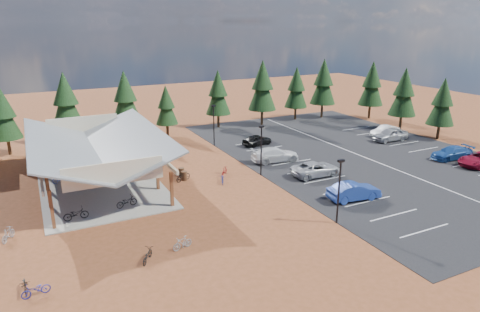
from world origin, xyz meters
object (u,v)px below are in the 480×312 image
bike_14 (223,179)px  car_3 (275,155)px  lamp_post_1 (261,147)px  bike_13 (182,243)px  bike_7 (120,158)px  lamp_post_0 (339,187)px  bike_4 (127,202)px  bike_1 (84,181)px  bike_9 (8,234)px  bike_8 (25,285)px  bike_16 (183,176)px  lamp_post_2 (214,123)px  bike_6 (110,166)px  bike_2 (61,179)px  bike_15 (224,171)px  car_1 (354,191)px  car_7 (452,153)px  bike_pavilion (96,145)px  bike_3 (75,158)px  car_8 (390,135)px  trash_bin_1 (184,176)px  car_9 (385,131)px  bike_12 (147,255)px  car_4 (257,140)px  bike_5 (129,177)px  car_2 (316,169)px  trash_bin_0 (181,172)px  bike_10 (36,290)px  bike_0 (76,214)px

bike_14 → car_3: car_3 is taller
lamp_post_1 → bike_13: bearing=-138.8°
bike_7 → lamp_post_0: bearing=-157.9°
lamp_post_0 → bike_4: lamp_post_0 is taller
bike_1 → bike_9: size_ratio=1.15×
bike_8 → bike_16: bearing=40.3°
bike_14 → lamp_post_0: bearing=-47.2°
bike_9 → bike_16: 16.14m
lamp_post_2 → bike_4: size_ratio=2.89×
bike_1 → bike_8: bike_1 is taller
bike_6 → bike_2: bearing=105.8°
bike_15 → bike_9: bearing=60.9°
car_1 → car_7: (17.59, 4.07, -0.06)m
lamp_post_0 → bike_pavilion: bearing=131.4°
bike_3 → car_1: bearing=-123.9°
car_8 → trash_bin_1: bearing=-85.1°
trash_bin_1 → bike_3: 13.73m
car_9 → bike_2: bearing=-95.4°
bike_2 → car_8: bearing=-78.9°
bike_12 → car_9: car_9 is taller
car_4 → car_8: size_ratio=0.81×
bike_15 → bike_1: bearing=33.8°
trash_bin_1 → car_4: bearing=31.8°
lamp_post_2 → bike_7: 12.30m
trash_bin_1 → car_3: (10.96, 1.03, 0.37)m
trash_bin_1 → car_7: 30.03m
lamp_post_1 → bike_14: size_ratio=3.16×
bike_5 → bike_14: bike_5 is taller
bike_pavilion → car_2: bearing=-21.1°
bike_15 → bike_16: 4.29m
lamp_post_1 → bike_4: (-13.88, -1.96, -2.41)m
trash_bin_0 → car_7: size_ratio=0.18×
bike_pavilion → bike_16: size_ratio=10.57×
bike_16 → car_3: (11.11, 1.21, 0.33)m
lamp_post_2 → bike_8: (-21.66, -23.01, -2.56)m
car_2 → bike_15: bearing=63.8°
bike_10 → bike_4: bearing=133.9°
lamp_post_1 → bike_13: 16.08m
bike_8 → bike_2: bearing=76.9°
bike_16 → bike_5: bearing=-135.8°
bike_6 → car_1: bearing=-139.4°
lamp_post_1 → car_3: size_ratio=0.96×
lamp_post_1 → bike_8: lamp_post_1 is taller
bike_0 → bike_6: (4.58, 10.83, -0.07)m
lamp_post_0 → car_3: bearing=76.8°
bike_15 → car_8: 24.72m
bike_pavilion → trash_bin_0: bike_pavilion is taller
bike_12 → bike_3: bearing=-52.2°
car_1 → trash_bin_0: bearing=50.2°
trash_bin_0 → car_4: (12.17, 6.48, 0.26)m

